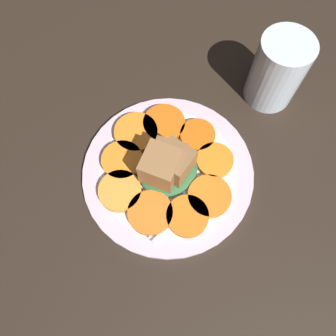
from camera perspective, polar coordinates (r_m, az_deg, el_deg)
The scene contains 14 objects.
table_slab at distance 49.67cm, azimuth 0.00°, elevation -1.34°, with size 120.00×120.00×2.00cm, color black.
plate at distance 48.25cm, azimuth 0.00°, elevation -0.70°, with size 25.07×25.07×1.05cm.
carrot_slice_0 at distance 46.52cm, azimuth -8.35°, elevation -4.01°, with size 6.04×6.04×1.17cm, color orange.
carrot_slice_1 at distance 45.23cm, azimuth -3.10°, elevation -7.78°, with size 6.20×6.20×1.17cm, color orange.
carrot_slice_2 at distance 45.13cm, azimuth 3.39°, elevation -8.38°, with size 5.84×5.84×1.17cm, color orange.
carrot_slice_3 at distance 46.17cm, azimuth 7.21°, elevation -4.90°, with size 6.11×6.11×1.17cm, color orange.
carrot_slice_4 at distance 48.16cm, azimuth 8.12°, elevation 1.29°, with size 5.41×5.41×1.17cm, color orange.
carrot_slice_5 at distance 49.65cm, azimuth 5.15°, elevation 5.65°, with size 5.31×5.31×1.17cm, color #D45F13.
carrot_slice_6 at distance 50.43cm, azimuth -0.69°, elevation 7.72°, with size 6.42×6.42×1.17cm, color #D66114.
carrot_slice_7 at distance 49.91cm, azimuth -5.59°, elevation 6.14°, with size 6.57×6.57×1.17cm, color orange.
carrot_slice_8 at distance 48.15cm, azimuth -7.98°, elevation 1.32°, with size 5.99×5.99×1.17cm, color orange.
center_pile at distance 44.93cm, azimuth -0.31°, elevation 0.69°, with size 8.96×8.07×6.31cm.
fork at distance 46.35cm, azimuth 3.33°, elevation -4.66°, with size 17.23×2.62×0.40cm.
water_glass at distance 53.47cm, azimuth 18.47°, elevation 15.69°, with size 7.79×7.79×11.25cm.
Camera 1 is at (-12.15, -12.65, 47.47)cm, focal length 35.00 mm.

